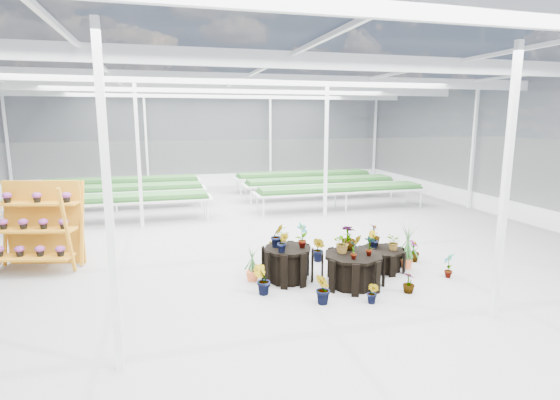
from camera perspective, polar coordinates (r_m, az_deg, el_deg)
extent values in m
plane|color=gray|center=(10.56, -1.68, -7.75)|extent=(24.00, 24.00, 0.00)
cylinder|color=black|center=(9.15, 0.98, -8.35)|extent=(1.36, 1.36, 0.70)
cylinder|color=black|center=(9.03, 9.49, -8.96)|extent=(1.57, 1.57, 0.65)
cylinder|color=black|center=(10.08, 13.03, -7.54)|extent=(1.05, 1.05, 0.47)
imported|color=#2A5927|center=(9.02, -0.39, -4.65)|extent=(0.32, 0.29, 0.50)
imported|color=#2A5927|center=(8.97, 2.90, -4.62)|extent=(0.34, 0.32, 0.54)
imported|color=#2A5927|center=(9.27, 0.18, -4.71)|extent=(0.40, 0.41, 0.34)
imported|color=#2A5927|center=(8.67, 0.39, -5.54)|extent=(0.29, 0.27, 0.42)
imported|color=#2A5927|center=(8.92, 8.21, -5.51)|extent=(0.44, 0.40, 0.43)
imported|color=#2A5927|center=(8.83, 11.62, -5.86)|extent=(0.26, 0.26, 0.41)
imported|color=#2A5927|center=(9.14, 8.90, -4.83)|extent=(0.41, 0.41, 0.53)
imported|color=#2A5927|center=(8.56, 9.65, -6.48)|extent=(0.14, 0.20, 0.37)
imported|color=#2A5927|center=(9.98, 12.08, -5.08)|extent=(0.28, 0.28, 0.40)
imported|color=#2A5927|center=(9.95, 14.68, -5.33)|extent=(0.29, 0.34, 0.37)
imported|color=#2A5927|center=(10.17, 12.18, -4.46)|extent=(0.31, 0.31, 0.51)
imported|color=#2A5927|center=(8.47, -2.39, -10.37)|extent=(0.38, 0.34, 0.59)
imported|color=#2A5927|center=(8.06, 5.68, -11.51)|extent=(0.30, 0.35, 0.59)
imported|color=#2A5927|center=(8.26, 12.03, -11.80)|extent=(0.26, 0.28, 0.41)
imported|color=#2A5927|center=(8.93, 16.48, -10.30)|extent=(0.31, 0.31, 0.41)
imported|color=#2A5927|center=(9.99, 21.15, -7.96)|extent=(0.30, 0.34, 0.53)
imported|color=#2A5927|center=(10.82, 17.02, -6.34)|extent=(0.40, 0.40, 0.51)
imported|color=#2A5927|center=(10.64, 9.73, -6.04)|extent=(0.35, 0.28, 0.61)
imported|color=#2A5927|center=(10.34, 5.09, -6.44)|extent=(0.35, 0.39, 0.60)
imported|color=#2A5927|center=(10.22, -0.77, -6.83)|extent=(0.34, 0.30, 0.53)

